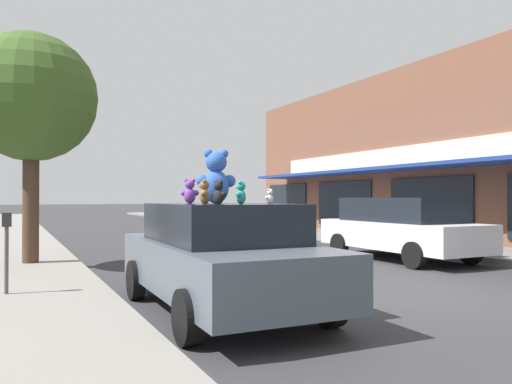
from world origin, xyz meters
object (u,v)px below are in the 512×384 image
at_px(teddy_bear_white, 270,197).
at_px(teddy_bear_brown, 204,192).
at_px(parked_car_far_center, 400,227).
at_px(teddy_bear_teal, 241,193).
at_px(plush_art_car, 221,255).
at_px(parking_meter, 7,242).
at_px(teddy_bear_giant, 216,177).
at_px(street_tree, 31,98).
at_px(teddy_bear_purple, 190,191).
at_px(teddy_bear_black, 219,193).
at_px(teddy_bear_yellow, 206,194).

xyz_separation_m(teddy_bear_white, teddy_bear_brown, (-0.92, 0.18, 0.06)).
bearing_deg(parked_car_far_center, teddy_bear_white, -146.85).
bearing_deg(teddy_bear_teal, plush_art_car, -131.07).
xyz_separation_m(teddy_bear_white, parking_meter, (-3.38, 2.42, -0.71)).
relative_size(teddy_bear_giant, street_tree, 0.15).
bearing_deg(teddy_bear_purple, teddy_bear_black, 111.06).
xyz_separation_m(teddy_bear_giant, parked_car_far_center, (6.66, 3.40, -1.07)).
bearing_deg(teddy_bear_black, parking_meter, 22.22).
bearing_deg(parked_car_far_center, teddy_bear_brown, -151.61).
xyz_separation_m(teddy_bear_white, teddy_bear_purple, (-0.85, 1.03, 0.08)).
height_order(teddy_bear_yellow, teddy_bear_teal, teddy_bear_teal).
xyz_separation_m(teddy_bear_purple, teddy_bear_teal, (0.33, -1.17, -0.03)).
bearing_deg(teddy_bear_black, teddy_bear_brown, -3.23).
relative_size(teddy_bear_black, teddy_bear_teal, 1.02).
xyz_separation_m(teddy_bear_giant, teddy_bear_white, (0.60, -0.55, -0.28)).
height_order(teddy_bear_yellow, parked_car_far_center, teddy_bear_yellow).
xyz_separation_m(teddy_bear_yellow, parked_car_far_center, (6.62, 2.87, -0.83)).
relative_size(plush_art_car, teddy_bear_white, 21.18).
distance_m(teddy_bear_giant, parked_car_far_center, 7.56).
bearing_deg(teddy_bear_white, teddy_bear_black, -10.93).
distance_m(teddy_bear_white, teddy_bear_brown, 0.94).
relative_size(teddy_bear_giant, teddy_bear_black, 2.50).
relative_size(plush_art_car, teddy_bear_teal, 14.38).
distance_m(teddy_bear_brown, street_tree, 6.90).
bearing_deg(street_tree, teddy_bear_teal, -70.01).
bearing_deg(teddy_bear_black, plush_art_car, -48.63).
height_order(plush_art_car, teddy_bear_yellow, teddy_bear_yellow).
relative_size(teddy_bear_black, parked_car_far_center, 0.07).
bearing_deg(parking_meter, teddy_bear_white, -35.66).
bearing_deg(parking_meter, teddy_bear_purple, -28.84).
distance_m(teddy_bear_yellow, parking_meter, 3.21).
xyz_separation_m(plush_art_car, teddy_bear_white, (0.56, -0.45, 0.85)).
height_order(teddy_bear_yellow, teddy_bear_purple, teddy_bear_purple).
bearing_deg(parked_car_far_center, teddy_bear_teal, -148.05).
distance_m(plush_art_car, teddy_bear_brown, 1.02).
xyz_separation_m(teddy_bear_teal, street_tree, (-2.38, 6.55, 2.25)).
relative_size(plush_art_car, teddy_bear_brown, 13.30).
xyz_separation_m(teddy_bear_giant, street_tree, (-2.30, 5.85, 2.02)).
bearing_deg(teddy_bear_teal, parked_car_far_center, 166.28).
relative_size(teddy_bear_giant, parked_car_far_center, 0.17).
bearing_deg(parked_car_far_center, teddy_bear_giant, -152.93).
height_order(teddy_bear_white, parking_meter, teddy_bear_white).
relative_size(teddy_bear_purple, parking_meter, 0.30).
relative_size(teddy_bear_teal, street_tree, 0.06).
distance_m(teddy_bear_brown, teddy_bear_teal, 0.52).
distance_m(teddy_bear_giant, teddy_bear_teal, 0.74).
xyz_separation_m(teddy_bear_white, teddy_bear_black, (-0.82, -0.10, 0.05)).
bearing_deg(parking_meter, teddy_bear_black, -44.60).
relative_size(street_tree, parking_meter, 4.21).
distance_m(teddy_bear_yellow, teddy_bear_purple, 0.29).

